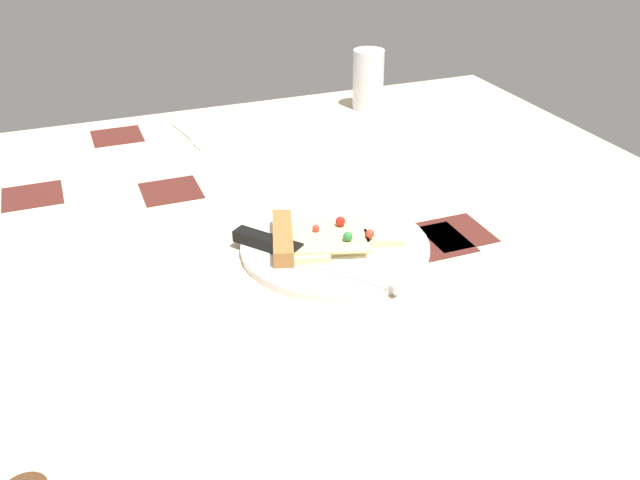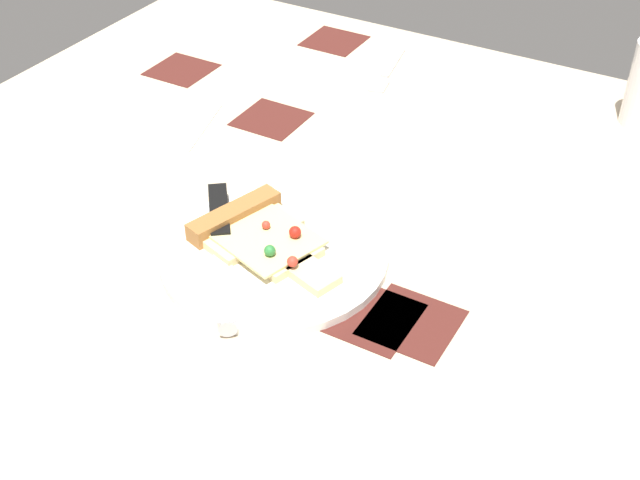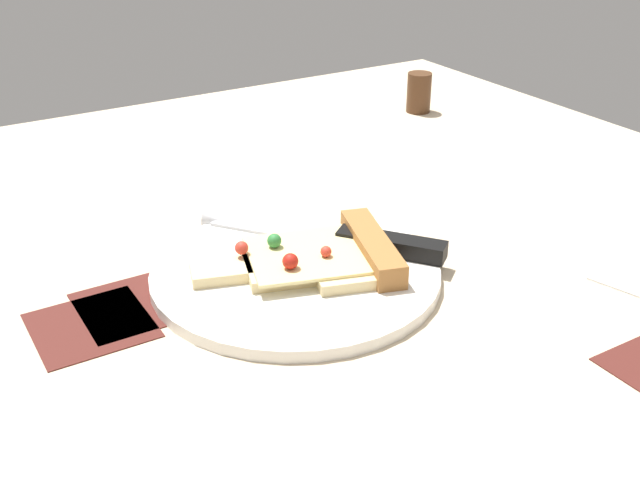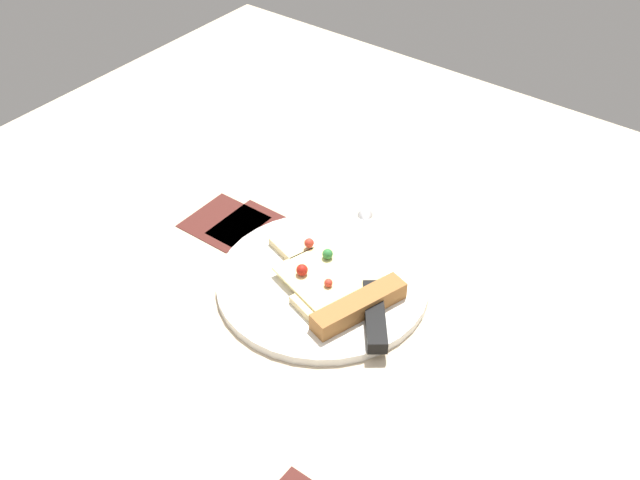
{
  "view_description": "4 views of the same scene",
  "coord_description": "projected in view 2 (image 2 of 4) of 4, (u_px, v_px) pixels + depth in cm",
  "views": [
    {
      "loc": [
        77.51,
        -32.89,
        47.73
      ],
      "look_at": [
        2.83,
        -3.6,
        1.76
      ],
      "focal_mm": 38.96,
      "sensor_mm": 36.0,
      "label": 1
    },
    {
      "loc": [
        63.95,
        39.09,
        59.07
      ],
      "look_at": [
        -0.13,
        2.39,
        1.97
      ],
      "focal_mm": 47.18,
      "sensor_mm": 36.0,
      "label": 2
    },
    {
      "loc": [
        -48.51,
        27.26,
        34.0
      ],
      "look_at": [
        1.9,
        -3.3,
        3.92
      ],
      "focal_mm": 43.32,
      "sensor_mm": 36.0,
      "label": 3
    },
    {
      "loc": [
        -50.63,
        -41.69,
        63.73
      ],
      "look_at": [
        6.9,
        1.61,
        3.03
      ],
      "focal_mm": 43.2,
      "sensor_mm": 36.0,
      "label": 4
    }
  ],
  "objects": [
    {
      "name": "ground_plane",
      "position": [
        301.0,
        258.0,
        0.96
      ],
      "size": [
        120.31,
        120.31,
        3.0
      ],
      "color": "#C6B293",
      "rests_on": "ground"
    },
    {
      "name": "pizza_slice",
      "position": [
        259.0,
        235.0,
        0.94
      ],
      "size": [
        13.79,
        18.94,
        2.67
      ],
      "rotation": [
        0.0,
        0.0,
        5.98
      ],
      "color": "beige",
      "rests_on": "plate"
    },
    {
      "name": "knife",
      "position": [
        221.0,
        238.0,
        0.94
      ],
      "size": [
        20.29,
        16.31,
        2.45
      ],
      "rotation": [
        0.0,
        0.0,
        5.37
      ],
      "color": "silver",
      "rests_on": "plate"
    },
    {
      "name": "napkin",
      "position": [
        162.0,
        121.0,
        1.18
      ],
      "size": [
        16.06,
        16.06,
        0.4
      ],
      "primitive_type": "cube",
      "rotation": [
        0.0,
        0.0,
        0.28
      ],
      "color": "white",
      "rests_on": "ground_plane"
    },
    {
      "name": "plate",
      "position": [
        274.0,
        255.0,
        0.93
      ],
      "size": [
        25.43,
        25.43,
        1.1
      ],
      "primitive_type": "cylinder",
      "color": "white",
      "rests_on": "ground_plane"
    },
    {
      "name": "fork",
      "position": [
        387.0,
        71.0,
        1.3
      ],
      "size": [
        15.37,
        4.62,
        0.8
      ],
      "rotation": [
        0.0,
        0.0,
        4.9
      ],
      "color": "silver",
      "rests_on": "ground_plane"
    }
  ]
}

